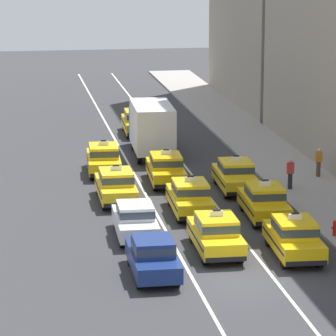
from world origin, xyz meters
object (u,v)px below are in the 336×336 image
object	(u,v)px
taxi_left_fourth	(104,158)
pedestrian_mid_block	(290,174)
sedan_left_second	(135,219)
taxi_right_third	(235,175)
taxi_right_second	(264,201)
taxi_right_nearest	(294,237)
taxi_center_nearest	(216,233)
taxi_center_fifth	(137,121)
taxi_left_third	(116,185)
box_truck_center_fourth	(151,126)
sedan_left_nearest	(153,256)
fire_hydrant	(335,227)
pedestrian_near_crosswalk	(319,162)
taxi_center_third	(166,168)
taxi_center_second	(190,197)

from	to	relation	value
taxi_left_fourth	pedestrian_mid_block	size ratio (longest dim) A/B	2.84
sedan_left_second	taxi_right_third	bearing A→B (deg)	49.65
taxi_right_second	taxi_right_third	xyz separation A→B (m)	(-0.17, 5.44, 0.00)
taxi_right_nearest	sedan_left_second	bearing A→B (deg)	148.73
taxi_center_nearest	taxi_right_second	bearing A→B (deg)	54.91
taxi_center_fifth	pedestrian_mid_block	world-z (taller)	taxi_center_fifth
taxi_left_third	box_truck_center_fourth	distance (m)	11.26
box_truck_center_fourth	taxi_right_second	xyz separation A→B (m)	(3.29, -14.97, -0.90)
sedan_left_nearest	fire_hydrant	xyz separation A→B (m)	(8.78, 3.63, -0.30)
pedestrian_near_crosswalk	fire_hydrant	bearing A→B (deg)	-103.66
pedestrian_near_crosswalk	pedestrian_mid_block	size ratio (longest dim) A/B	0.98
taxi_left_third	taxi_center_nearest	xyz separation A→B (m)	(3.28, -9.05, 0.00)
taxi_right_second	pedestrian_near_crosswalk	size ratio (longest dim) A/B	2.88
taxi_left_third	fire_hydrant	distance (m)	11.98
sedan_left_second	taxi_right_third	size ratio (longest dim) A/B	0.94
taxi_center_third	pedestrian_mid_block	xyz separation A→B (m)	(6.21, -2.72, 0.10)
taxi_left_third	pedestrian_mid_block	distance (m)	9.33
taxi_left_third	taxi_right_nearest	bearing A→B (deg)	-57.38
taxi_center_third	fire_hydrant	size ratio (longest dim) A/B	6.35
taxi_center_second	box_truck_center_fourth	bearing A→B (deg)	89.73
box_truck_center_fourth	pedestrian_near_crosswalk	xyz separation A→B (m)	(8.27, -7.67, -0.82)
sedan_left_nearest	taxi_right_nearest	bearing A→B (deg)	13.56
sedan_left_nearest	sedan_left_second	world-z (taller)	same
taxi_left_fourth	taxi_right_second	size ratio (longest dim) A/B	1.00
taxi_center_nearest	taxi_right_second	distance (m)	5.86
sedan_left_second	taxi_left_fourth	bearing A→B (deg)	90.76
sedan_left_nearest	sedan_left_second	size ratio (longest dim) A/B	0.99
taxi_left_fourth	taxi_center_fifth	size ratio (longest dim) A/B	1.01
sedan_left_nearest	taxi_center_fifth	distance (m)	29.03
sedan_left_nearest	taxi_right_nearest	distance (m)	6.44
pedestrian_near_crosswalk	fire_hydrant	world-z (taller)	pedestrian_near_crosswalk
sedan_left_nearest	taxi_right_nearest	world-z (taller)	taxi_right_nearest
taxi_right_third	taxi_left_third	bearing A→B (deg)	-169.60
sedan_left_second	fire_hydrant	bearing A→B (deg)	-10.86
taxi_center_third	fire_hydrant	world-z (taller)	taxi_center_third
taxi_center_nearest	fire_hydrant	distance (m)	5.80
taxi_left_fourth	pedestrian_mid_block	world-z (taller)	taxi_left_fourth
taxi_center_fifth	taxi_right_third	world-z (taller)	same
sedan_left_second	pedestrian_near_crosswalk	distance (m)	14.76
pedestrian_mid_block	taxi_center_third	bearing A→B (deg)	156.37
taxi_right_third	pedestrian_mid_block	world-z (taller)	taxi_right_third
box_truck_center_fourth	taxi_right_second	size ratio (longest dim) A/B	1.52
taxi_center_second	taxi_right_second	distance (m)	3.63
sedan_left_nearest	box_truck_center_fourth	bearing A→B (deg)	81.88
taxi_left_third	taxi_left_fourth	size ratio (longest dim) A/B	0.98
taxi_center_nearest	taxi_right_third	size ratio (longest dim) A/B	0.99
taxi_left_fourth	sedan_left_second	bearing A→B (deg)	-89.24
taxi_center_nearest	taxi_center_second	distance (m)	6.18
sedan_left_second	box_truck_center_fourth	size ratio (longest dim) A/B	0.62
taxi_center_nearest	pedestrian_mid_block	world-z (taller)	taxi_center_nearest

